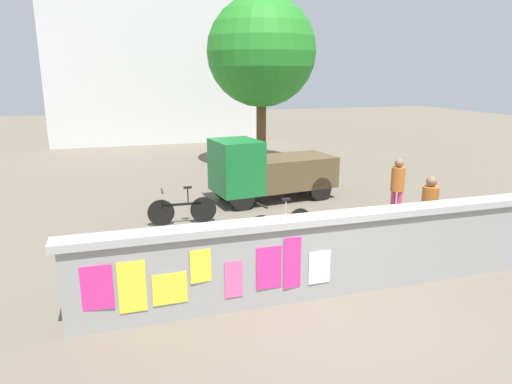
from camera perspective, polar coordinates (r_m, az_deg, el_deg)
The scene contains 10 objects.
ground at distance 15.48m, azimuth -4.46°, elevation 0.59°, with size 60.00×60.00×0.00m, color #6B6051.
poster_wall at distance 8.00m, azimuth 8.44°, elevation -7.49°, with size 8.52×0.42×1.43m.
auto_rickshaw_truck at distance 13.69m, azimuth 1.41°, elevation 2.66°, with size 3.76×1.95×1.85m.
motorcycle at distance 8.77m, azimuth -9.68°, elevation -7.46°, with size 1.87×0.70×0.87m.
bicycle_near at distance 10.57m, azimuth 2.93°, elevation -3.98°, with size 1.68×0.54×0.95m.
bicycle_far at distance 11.80m, azimuth -8.98°, elevation -2.16°, with size 1.71×0.44×0.95m.
person_walking at distance 12.24m, azimuth 16.88°, elevation 1.01°, with size 0.46×0.46×1.62m.
person_bystander at distance 10.42m, azimuth 20.38°, elevation -1.59°, with size 0.40×0.40×1.62m.
tree_roadside at distance 18.75m, azimuth 0.67°, elevation 16.69°, with size 4.22×4.22×6.55m.
building_background at distance 27.91m, azimuth -12.59°, elevation 16.02°, with size 11.22×6.56×9.17m.
Camera 1 is at (-3.31, -6.66, 3.71)m, focal length 32.80 mm.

